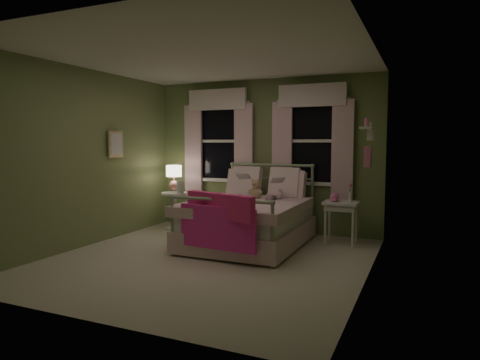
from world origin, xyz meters
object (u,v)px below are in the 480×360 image
at_px(nightstand_right, 341,208).
at_px(table_lamp, 174,175).
at_px(child_left, 243,181).
at_px(teddy_bear, 256,190).
at_px(nightstand_left, 174,205).
at_px(bed, 249,219).
at_px(child_right, 277,183).

bearing_deg(nightstand_right, table_lamp, 179.95).
relative_size(child_left, teddy_bear, 2.18).
bearing_deg(child_left, nightstand_left, 3.09).
relative_size(teddy_bear, table_lamp, 0.69).
distance_m(child_left, nightstand_left, 1.47).
distance_m(teddy_bear, nightstand_left, 1.72).
height_order(child_left, teddy_bear, child_left).
xyz_separation_m(bed, nightstand_right, (1.25, 0.55, 0.17)).
height_order(child_left, nightstand_left, child_left).
height_order(table_lamp, nightstand_right, table_lamp).
xyz_separation_m(bed, teddy_bear, (0.00, 0.26, 0.41)).
xyz_separation_m(child_left, child_right, (0.56, 0.00, 0.00)).
bearing_deg(child_left, bed, 132.13).
relative_size(nightstand_left, table_lamp, 1.45).
bearing_deg(bed, table_lamp, 161.56).
height_order(child_right, teddy_bear, child_right).
bearing_deg(table_lamp, child_left, -5.43).
bearing_deg(bed, teddy_bear, 90.00).
relative_size(child_right, teddy_bear, 2.18).
distance_m(child_left, table_lamp, 1.38).
relative_size(child_left, nightstand_left, 1.04).
height_order(teddy_bear, table_lamp, table_lamp).
bearing_deg(nightstand_left, child_right, -3.87).
bearing_deg(nightstand_left, teddy_bear, -9.91).
relative_size(child_right, nightstand_right, 1.06).
distance_m(child_right, nightstand_right, 1.04).
bearing_deg(nightstand_right, teddy_bear, -167.07).
bearing_deg(nightstand_right, bed, -156.24).
height_order(nightstand_left, table_lamp, table_lamp).
height_order(nightstand_left, nightstand_right, same).
xyz_separation_m(bed, child_right, (0.28, 0.42, 0.52)).
distance_m(nightstand_left, table_lamp, 0.54).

